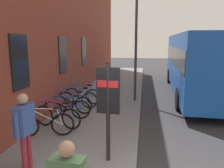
{
  "coord_description": "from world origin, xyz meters",
  "views": [
    {
      "loc": [
        -4.05,
        -0.12,
        3.01
      ],
      "look_at": [
        2.95,
        0.9,
        1.64
      ],
      "focal_mm": 35.83,
      "sensor_mm": 36.0,
      "label": 1
    }
  ],
  "objects": [
    {
      "name": "bicycle_leaning_wall",
      "position": [
        5.03,
        2.71,
        0.51
      ],
      "size": [
        0.48,
        1.77,
        0.97
      ],
      "color": "black",
      "rests_on": "sidewalk_pavement"
    },
    {
      "name": "bicycle_end_of_row",
      "position": [
        3.6,
        2.69,
        0.51
      ],
      "size": [
        0.55,
        1.74,
        0.97
      ],
      "color": "black",
      "rests_on": "sidewalk_pavement"
    },
    {
      "name": "ground",
      "position": [
        6.0,
        -1.0,
        0.0
      ],
      "size": [
        60.0,
        60.0,
        0.0
      ],
      "primitive_type": "plane",
      "color": "#2D2D30"
    },
    {
      "name": "bicycle_under_window",
      "position": [
        4.33,
        2.75,
        0.51
      ],
      "size": [
        0.48,
        1.77,
        0.97
      ],
      "color": "black",
      "rests_on": "sidewalk_pavement"
    },
    {
      "name": "sidewalk_pavement",
      "position": [
        8.0,
        1.75,
        0.06
      ],
      "size": [
        24.0,
        3.5,
        0.12
      ],
      "primitive_type": "cube",
      "color": "slate",
      "rests_on": "ground"
    },
    {
      "name": "city_bus",
      "position": [
        9.03,
        -3.0,
        1.92
      ],
      "size": [
        10.6,
        2.97,
        3.35
      ],
      "color": "#1951B2",
      "rests_on": "ground"
    },
    {
      "name": "station_facade",
      "position": [
        8.99,
        3.8,
        4.34
      ],
      "size": [
        22.0,
        0.65,
        8.69
      ],
      "color": "brown",
      "rests_on": "ground"
    },
    {
      "name": "bicycle_by_door",
      "position": [
        5.75,
        2.7,
        0.51
      ],
      "size": [
        0.48,
        1.76,
        0.97
      ],
      "color": "black",
      "rests_on": "sidewalk_pavement"
    },
    {
      "name": "street_lamp",
      "position": [
        6.69,
        0.3,
        3.34
      ],
      "size": [
        0.28,
        0.28,
        5.47
      ],
      "color": "#333338",
      "rests_on": "sidewalk_pavement"
    },
    {
      "name": "bicycle_nearest_sign",
      "position": [
        2.76,
        2.73,
        0.51
      ],
      "size": [
        0.53,
        1.75,
        0.97
      ],
      "color": "black",
      "rests_on": "sidewalk_pavement"
    },
    {
      "name": "transit_info_sign",
      "position": [
        0.94,
        0.7,
        1.72
      ],
      "size": [
        0.14,
        0.56,
        2.4
      ],
      "color": "black",
      "rests_on": "sidewalk_pavement"
    },
    {
      "name": "pedestrian_crossing_street",
      "position": [
        0.25,
        2.45,
        1.21
      ],
      "size": [
        0.67,
        0.27,
        1.79
      ],
      "color": "maroon",
      "rests_on": "sidewalk_pavement"
    },
    {
      "name": "bicycle_mid_rack",
      "position": [
        2.03,
        2.82,
        0.51
      ],
      "size": [
        0.61,
        1.73,
        0.97
      ],
      "color": "black",
      "rests_on": "sidewalk_pavement"
    }
  ]
}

